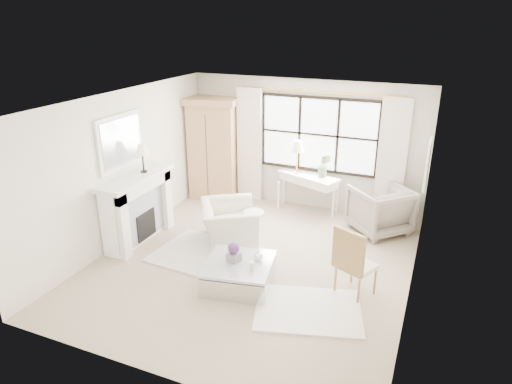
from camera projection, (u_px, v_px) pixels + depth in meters
floor at (252, 263)px, 7.63m from camera, size 5.50×5.50×0.00m
ceiling at (252, 102)px, 6.64m from camera, size 5.50×5.50×0.00m
wall_back at (304, 145)px, 9.50m from camera, size 5.00×0.00×5.00m
wall_front at (148, 274)px, 4.78m from camera, size 5.00×0.00×5.00m
wall_left at (122, 169)px, 8.04m from camera, size 0.00×5.50×5.50m
wall_right at (420, 213)px, 6.23m from camera, size 0.00×5.50×5.50m
window_pane at (318, 135)px, 9.28m from camera, size 2.40×0.02×1.50m
window_frame at (318, 135)px, 9.27m from camera, size 2.50×0.04×1.50m
curtain_rod at (320, 92)px, 8.91m from camera, size 3.30×0.04×0.04m
curtain_left at (249, 145)px, 9.89m from camera, size 0.55×0.10×2.47m
curtain_right at (392, 161)px, 8.80m from camera, size 0.55×0.10×2.47m
fireplace at (136, 207)px, 8.21m from camera, size 0.58×1.66×1.26m
mirror_frame at (120, 142)px, 7.85m from camera, size 0.05×1.15×0.95m
mirror_glass at (122, 142)px, 7.84m from camera, size 0.02×1.00×0.80m
art_frame at (427, 164)px, 7.63m from camera, size 0.04×0.62×0.82m
art_canvas at (426, 164)px, 7.64m from camera, size 0.01×0.52×0.72m
mantel_lamp at (142, 151)px, 7.99m from camera, size 0.22×0.22×0.51m
armoire at (213, 148)px, 10.03m from camera, size 1.23×0.89×2.24m
console_table at (308, 193)px, 9.54m from camera, size 1.37×0.89×0.80m
console_lamp at (297, 147)px, 9.30m from camera, size 0.28×0.28×0.69m
orchid_plant at (324, 166)px, 9.19m from camera, size 0.29×0.24×0.48m
side_table at (253, 220)px, 8.43m from camera, size 0.40×0.40×0.51m
rug_left at (211, 256)px, 7.83m from camera, size 1.99×1.48×0.03m
rug_right at (308, 310)px, 6.41m from camera, size 1.72×1.47×0.03m
club_armchair at (229, 223)px, 8.25m from camera, size 1.39×1.44×0.71m
wingback_chair at (380, 209)px, 8.60m from camera, size 1.38×1.38×0.90m
french_chair at (355, 275)px, 6.70m from camera, size 0.64×0.64×1.08m
coffee_table at (239, 274)px, 6.98m from camera, size 1.17×1.17×0.38m
planter_box at (234, 257)px, 6.93m from camera, size 0.22×0.22×0.13m
planter_flowers at (234, 248)px, 6.87m from camera, size 0.18×0.18×0.18m
pillar_candle at (252, 266)px, 6.71m from camera, size 0.08×0.08×0.12m
coffee_vase at (258, 255)px, 6.96m from camera, size 0.16×0.16×0.16m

